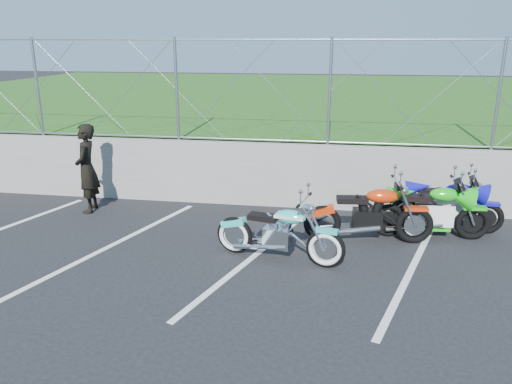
% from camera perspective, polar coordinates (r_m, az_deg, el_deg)
% --- Properties ---
extents(ground, '(90.00, 90.00, 0.00)m').
position_cam_1_polar(ground, '(7.03, -1.35, -10.47)').
color(ground, black).
rests_on(ground, ground).
extents(retaining_wall, '(30.00, 0.22, 1.30)m').
position_cam_1_polar(retaining_wall, '(10.04, 2.31, 2.02)').
color(retaining_wall, slate).
rests_on(retaining_wall, ground).
extents(grass_field, '(30.00, 20.00, 1.30)m').
position_cam_1_polar(grass_field, '(19.83, 5.93, 9.40)').
color(grass_field, '#1F4A13').
rests_on(grass_field, ground).
extents(chain_link_fence, '(28.00, 0.03, 2.00)m').
position_cam_1_polar(chain_link_fence, '(9.75, 2.42, 11.43)').
color(chain_link_fence, gray).
rests_on(chain_link_fence, retaining_wall).
extents(parking_lines, '(18.29, 4.31, 0.01)m').
position_cam_1_polar(parking_lines, '(7.83, 8.77, -7.65)').
color(parking_lines, silver).
rests_on(parking_lines, ground).
extents(cruiser_turquoise, '(2.03, 0.67, 1.02)m').
position_cam_1_polar(cruiser_turquoise, '(7.59, 2.80, -4.92)').
color(cruiser_turquoise, black).
rests_on(cruiser_turquoise, ground).
extents(naked_orange, '(2.14, 0.72, 1.06)m').
position_cam_1_polar(naked_orange, '(8.45, 12.93, -2.72)').
color(naked_orange, black).
rests_on(naked_orange, ground).
extents(sportbike_green, '(1.97, 0.70, 1.02)m').
position_cam_1_polar(sportbike_green, '(8.92, 19.55, -2.34)').
color(sportbike_green, black).
rests_on(sportbike_green, ground).
extents(sportbike_blue, '(1.91, 0.68, 0.99)m').
position_cam_1_polar(sportbike_blue, '(9.38, 21.11, -1.65)').
color(sportbike_blue, black).
rests_on(sportbike_blue, ground).
extents(person_standing, '(0.54, 0.71, 1.73)m').
position_cam_1_polar(person_standing, '(10.17, -18.77, 2.56)').
color(person_standing, black).
rests_on(person_standing, ground).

